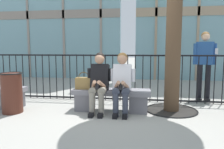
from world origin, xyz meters
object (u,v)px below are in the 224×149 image
stone_bench (111,98)px  seated_person_with_phone (99,81)px  seated_person_companion (122,81)px  handbag_on_bench (84,83)px  trash_can (12,92)px  bystander_at_railing (204,60)px

stone_bench → seated_person_with_phone: bearing=-150.7°
seated_person_companion → handbag_on_bench: size_ratio=3.38×
seated_person_companion → trash_can: (-2.19, -0.28, -0.23)m
seated_person_with_phone → handbag_on_bench: (-0.35, 0.12, -0.07)m
seated_person_with_phone → trash_can: bearing=-170.9°
seated_person_with_phone → handbag_on_bench: size_ratio=3.38×
trash_can → handbag_on_bench: bearing=16.0°
trash_can → seated_person_with_phone: bearing=9.1°
stone_bench → trash_can: (-1.96, -0.41, 0.15)m
bystander_at_railing → trash_can: (-4.12, -1.69, -0.58)m
seated_person_companion → handbag_on_bench: seated_person_companion is taller
handbag_on_bench → trash_can: 1.45m
stone_bench → bystander_at_railing: 2.61m
stone_bench → bystander_at_railing: bystander_at_railing is taller
seated_person_companion → bystander_at_railing: (1.93, 1.41, 0.35)m
seated_person_with_phone → bystander_at_railing: (2.39, 1.41, 0.35)m
seated_person_with_phone → stone_bench: bearing=29.3°
handbag_on_bench → stone_bench: bearing=1.0°
bystander_at_railing → handbag_on_bench: bearing=-154.7°
stone_bench → bystander_at_railing: (2.16, 1.29, 0.73)m
handbag_on_bench → trash_can: size_ratio=0.44×
seated_person_companion → handbag_on_bench: 0.82m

